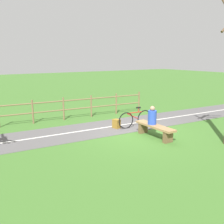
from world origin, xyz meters
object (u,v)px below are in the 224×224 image
Objects in this scene: person_seated at (152,116)px; bicycle at (135,119)px; bench at (155,129)px; backpack at (117,124)px.

person_seated is 0.42× the size of bicycle.
person_seated is at bearing 84.44° from bicycle.
person_seated is 1.47m from bicycle.
person_seated reaches higher than bicycle.
bicycle reaches higher than bench.
bicycle is (1.57, -0.25, 0.04)m from bench.
person_seated is at bearing -161.73° from backpack.
bicycle is 0.89m from backpack.
backpack is (0.32, 0.81, -0.19)m from bicycle.
bicycle reaches higher than backpack.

